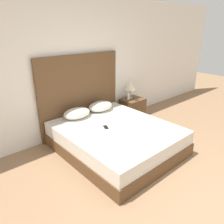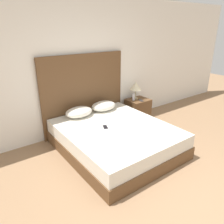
# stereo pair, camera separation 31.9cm
# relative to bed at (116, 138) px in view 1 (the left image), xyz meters

# --- Properties ---
(ground_plane) EXTENTS (16.00, 16.00, 0.00)m
(ground_plane) POSITION_rel_bed_xyz_m (-0.15, -1.69, -0.23)
(ground_plane) COLOR #8C6B4C
(wall_back) EXTENTS (10.00, 0.06, 2.70)m
(wall_back) POSITION_rel_bed_xyz_m (-0.15, 1.14, 1.12)
(wall_back) COLOR white
(wall_back) RESTS_ON ground_plane
(bed) EXTENTS (1.79, 2.09, 0.46)m
(bed) POSITION_rel_bed_xyz_m (0.00, 0.00, 0.00)
(bed) COLOR brown
(bed) RESTS_ON ground_plane
(headboard) EXTENTS (1.87, 0.05, 1.63)m
(headboard) POSITION_rel_bed_xyz_m (-0.00, 1.07, 0.58)
(headboard) COLOR brown
(headboard) RESTS_ON ground_plane
(pillow_left) EXTENTS (0.55, 0.39, 0.19)m
(pillow_left) POSITION_rel_bed_xyz_m (-0.29, 0.80, 0.33)
(pillow_left) COLOR silver
(pillow_left) RESTS_ON bed
(pillow_right) EXTENTS (0.55, 0.39, 0.19)m
(pillow_right) POSITION_rel_bed_xyz_m (0.29, 0.80, 0.33)
(pillow_right) COLOR silver
(pillow_right) RESTS_ON bed
(phone_on_bed) EXTENTS (0.12, 0.17, 0.01)m
(phone_on_bed) POSITION_rel_bed_xyz_m (-0.16, 0.09, 0.24)
(phone_on_bed) COLOR black
(phone_on_bed) RESTS_ON bed
(nightstand) EXTENTS (0.51, 0.44, 0.50)m
(nightstand) POSITION_rel_bed_xyz_m (1.30, 0.81, 0.02)
(nightstand) COLOR brown
(nightstand) RESTS_ON ground_plane
(table_lamp) EXTENTS (0.27, 0.27, 0.41)m
(table_lamp) POSITION_rel_bed_xyz_m (1.28, 0.90, 0.58)
(table_lamp) COLOR tan
(table_lamp) RESTS_ON nightstand
(phone_on_nightstand) EXTENTS (0.11, 0.16, 0.01)m
(phone_on_nightstand) POSITION_rel_bed_xyz_m (1.29, 0.70, 0.28)
(phone_on_nightstand) COLOR #232328
(phone_on_nightstand) RESTS_ON nightstand
(toiletry_bottle) EXTENTS (0.06, 0.06, 0.16)m
(toiletry_bottle) POSITION_rel_bed_xyz_m (1.17, 0.84, 0.35)
(toiletry_bottle) COLOR silver
(toiletry_bottle) RESTS_ON nightstand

